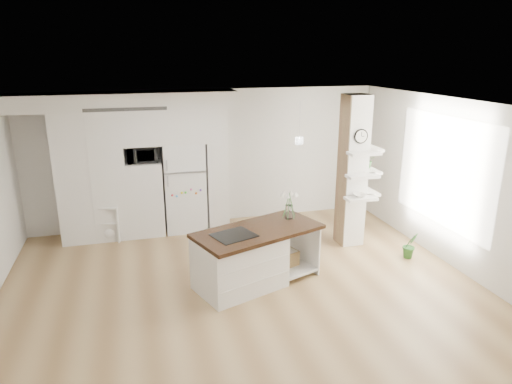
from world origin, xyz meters
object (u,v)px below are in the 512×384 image
Objects in this scene: kitchen_island at (246,258)px; floor_plant_a at (410,245)px; refrigerator at (184,187)px; bookshelf at (106,225)px.

kitchen_island is 4.53× the size of floor_plant_a.
floor_plant_a is at bearing -33.98° from refrigerator.
floor_plant_a is (3.52, -2.38, -0.64)m from refrigerator.
refrigerator reaches higher than kitchen_island.
bookshelf is at bearing 156.47° from floor_plant_a.
refrigerator is 2.67m from kitchen_island.
floor_plant_a is at bearing -16.26° from kitchen_island.
bookshelf reaches higher than floor_plant_a.
refrigerator is 1.62m from bookshelf.
bookshelf is 5.48m from floor_plant_a.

